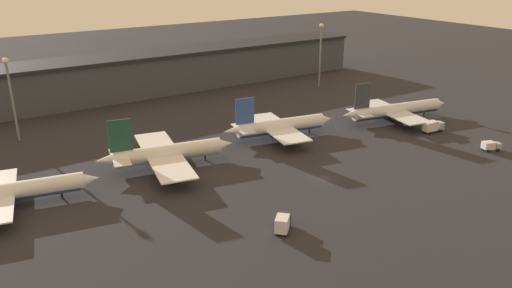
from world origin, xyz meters
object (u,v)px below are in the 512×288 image
(airplane_0, at_px, (0,194))
(airplane_3, at_px, (396,110))
(service_vehicle_1, at_px, (433,126))
(airplane_2, at_px, (280,126))
(service_vehicle_0, at_px, (283,222))
(service_vehicle_2, at_px, (491,146))
(airplane_1, at_px, (167,153))

(airplane_0, height_order, airplane_3, airplane_3)
(airplane_3, height_order, service_vehicle_1, airplane_3)
(airplane_3, bearing_deg, service_vehicle_1, -77.19)
(airplane_2, relative_size, service_vehicle_1, 4.88)
(service_vehicle_0, xyz_separation_m, service_vehicle_2, (76.58, 3.13, -0.43))
(service_vehicle_0, bearing_deg, airplane_3, -17.26)
(airplane_0, relative_size, service_vehicle_2, 7.33)
(service_vehicle_2, bearing_deg, airplane_3, 112.75)
(airplane_3, bearing_deg, airplane_1, -173.40)
(airplane_3, height_order, service_vehicle_0, airplane_3)
(airplane_0, bearing_deg, airplane_2, 13.35)
(airplane_0, height_order, service_vehicle_2, airplane_0)
(airplane_2, relative_size, service_vehicle_0, 6.16)
(airplane_0, distance_m, service_vehicle_0, 62.80)
(airplane_2, xyz_separation_m, airplane_3, (42.94, -7.84, -0.06))
(airplane_3, bearing_deg, airplane_0, -171.16)
(airplane_3, xyz_separation_m, service_vehicle_0, (-75.52, -37.90, -1.63))
(airplane_1, xyz_separation_m, airplane_2, (38.22, 1.54, -0.01))
(airplane_0, relative_size, service_vehicle_1, 5.64)
(airplane_0, relative_size, airplane_3, 1.00)
(airplane_1, relative_size, airplane_2, 1.02)
(airplane_0, relative_size, airplane_2, 1.15)
(service_vehicle_1, bearing_deg, airplane_3, 95.83)
(airplane_1, xyz_separation_m, service_vehicle_2, (82.22, -41.08, -2.14))
(airplane_1, relative_size, service_vehicle_2, 6.47)
(service_vehicle_0, relative_size, service_vehicle_1, 0.79)
(airplane_2, xyz_separation_m, service_vehicle_0, (-32.58, -45.75, -1.69))
(service_vehicle_1, relative_size, service_vehicle_2, 1.30)
(airplane_3, xyz_separation_m, service_vehicle_2, (1.06, -34.78, -2.07))
(airplane_0, xyz_separation_m, service_vehicle_1, (122.12, -19.73, -1.48))
(airplane_0, height_order, airplane_1, airplane_1)
(airplane_2, bearing_deg, service_vehicle_2, -33.05)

